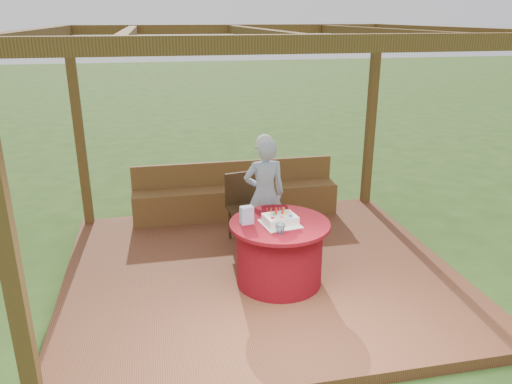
% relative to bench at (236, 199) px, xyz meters
% --- Properties ---
extents(ground, '(60.00, 60.00, 0.00)m').
position_rel_bench_xyz_m(ground, '(0.00, -1.72, -0.38)').
color(ground, '#2C4F1A').
rests_on(ground, ground).
extents(deck, '(4.50, 4.00, 0.12)m').
position_rel_bench_xyz_m(deck, '(0.00, -1.72, -0.32)').
color(deck, brown).
rests_on(deck, ground).
extents(pergola, '(4.50, 4.00, 2.72)m').
position_rel_bench_xyz_m(pergola, '(0.00, -1.72, 2.02)').
color(pergola, brown).
rests_on(pergola, deck).
extents(bench, '(3.00, 0.42, 0.80)m').
position_rel_bench_xyz_m(bench, '(0.00, 0.00, 0.00)').
color(bench, brown).
rests_on(bench, deck).
extents(table, '(1.09, 1.09, 0.72)m').
position_rel_bench_xyz_m(table, '(0.14, -2.05, 0.10)').
color(table, maroon).
rests_on(table, deck).
extents(chair, '(0.53, 0.53, 0.90)m').
position_rel_bench_xyz_m(chair, '(-0.02, -0.86, 0.24)').
color(chair, '#3E2713').
rests_on(chair, deck).
extents(elderly_woman, '(0.53, 0.36, 1.49)m').
position_rel_bench_xyz_m(elderly_woman, '(0.18, -1.14, 0.48)').
color(elderly_woman, '#8EB2D3').
rests_on(elderly_woman, deck).
extents(birthday_cake, '(0.44, 0.44, 0.18)m').
position_rel_bench_xyz_m(birthday_cake, '(0.13, -2.09, 0.51)').
color(birthday_cake, white).
rests_on(birthday_cake, table).
extents(gift_bag, '(0.15, 0.11, 0.19)m').
position_rel_bench_xyz_m(gift_bag, '(-0.21, -2.01, 0.55)').
color(gift_bag, '#C57FB4').
rests_on(gift_bag, table).
extents(drinking_glass, '(0.13, 0.13, 0.10)m').
position_rel_bench_xyz_m(drinking_glass, '(0.07, -2.33, 0.51)').
color(drinking_glass, white).
rests_on(drinking_glass, table).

